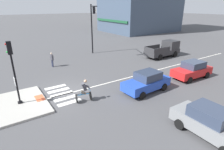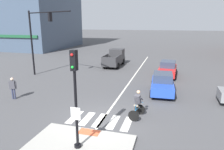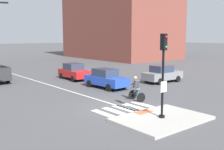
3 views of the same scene
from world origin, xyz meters
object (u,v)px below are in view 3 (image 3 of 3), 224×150
(car_red_eastbound_far, at_px, (74,72))
(car_grey_cross_right, at_px, (162,74))
(car_blue_eastbound_mid, at_px, (106,78))
(cyclist, at_px, (136,88))
(signal_pole, at_px, (163,68))

(car_red_eastbound_far, relative_size, car_grey_cross_right, 1.01)
(car_blue_eastbound_mid, xyz_separation_m, cyclist, (-1.25, -4.98, 0.06))
(car_blue_eastbound_mid, xyz_separation_m, car_grey_cross_right, (5.96, -1.13, 0.00))
(signal_pole, bearing_deg, car_grey_cross_right, 40.46)
(car_blue_eastbound_mid, height_order, car_grey_cross_right, same)
(car_grey_cross_right, bearing_deg, signal_pole, -139.54)
(car_red_eastbound_far, distance_m, cyclist, 10.80)
(car_blue_eastbound_mid, xyz_separation_m, car_red_eastbound_far, (0.29, 5.70, 0.00))
(signal_pole, xyz_separation_m, cyclist, (2.04, 4.03, -1.91))
(car_red_eastbound_far, distance_m, car_grey_cross_right, 8.88)
(cyclist, bearing_deg, car_grey_cross_right, 28.13)
(car_red_eastbound_far, xyz_separation_m, car_grey_cross_right, (5.67, -6.83, 0.00))
(car_grey_cross_right, relative_size, cyclist, 2.46)
(car_blue_eastbound_mid, distance_m, car_grey_cross_right, 6.07)
(car_red_eastbound_far, height_order, car_grey_cross_right, same)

